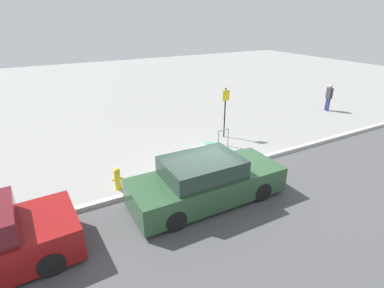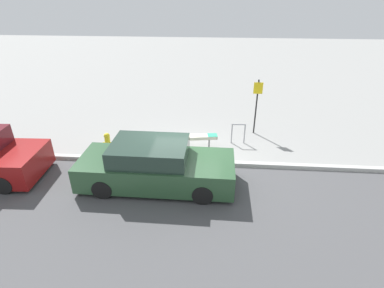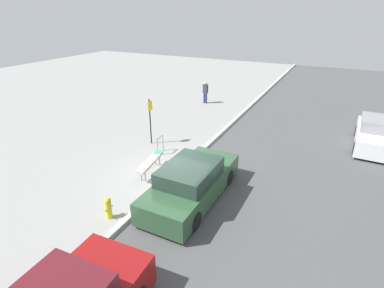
% 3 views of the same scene
% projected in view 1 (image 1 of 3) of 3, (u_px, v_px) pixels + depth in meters
% --- Properties ---
extents(ground_plane, '(60.00, 60.00, 0.00)m').
position_uv_depth(ground_plane, '(206.00, 175.00, 10.63)').
color(ground_plane, gray).
extents(road_strip, '(60.00, 10.00, 0.01)m').
position_uv_depth(road_strip, '(329.00, 277.00, 6.50)').
color(road_strip, '#4C4C4F').
rests_on(road_strip, ground_plane).
extents(curb, '(60.00, 0.20, 0.13)m').
position_uv_depth(curb, '(206.00, 174.00, 10.60)').
color(curb, '#B7B7B2').
rests_on(curb, ground_plane).
extents(bench, '(2.00, 0.61, 0.58)m').
position_uv_depth(bench, '(194.00, 151.00, 11.32)').
color(bench, gray).
rests_on(bench, ground_plane).
extents(bike_rack, '(0.55, 0.07, 0.83)m').
position_uv_depth(bike_rack, '(223.00, 137.00, 12.65)').
color(bike_rack, '#99999E').
rests_on(bike_rack, ground_plane).
extents(sign_post, '(0.36, 0.08, 2.30)m').
position_uv_depth(sign_post, '(225.00, 108.00, 13.41)').
color(sign_post, black).
rests_on(sign_post, ground_plane).
extents(fire_hydrant, '(0.36, 0.22, 0.77)m').
position_uv_depth(fire_hydrant, '(117.00, 178.00, 9.65)').
color(fire_hydrant, gold).
rests_on(fire_hydrant, ground_plane).
extents(pedestrian, '(0.27, 0.39, 1.57)m').
position_uv_depth(pedestrian, '(329.00, 97.00, 17.45)').
color(pedestrian, navy).
rests_on(pedestrian, ground_plane).
extents(parked_car_near, '(4.72, 1.88, 1.43)m').
position_uv_depth(parked_car_near, '(206.00, 181.00, 8.97)').
color(parked_car_near, black).
rests_on(parked_car_near, ground_plane).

